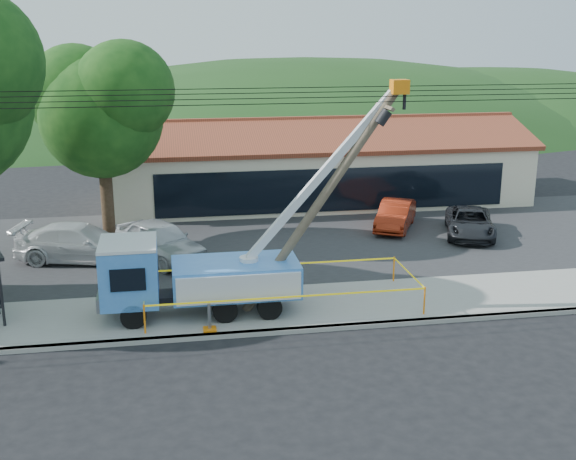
# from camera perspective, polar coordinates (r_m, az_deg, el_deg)

# --- Properties ---
(ground) EXTENTS (120.00, 120.00, 0.00)m
(ground) POSITION_cam_1_polar(r_m,az_deg,el_deg) (21.49, 3.10, -10.22)
(ground) COLOR black
(ground) RESTS_ON ground
(curb) EXTENTS (60.00, 0.25, 0.15)m
(curb) POSITION_cam_1_polar(r_m,az_deg,el_deg) (23.32, 1.95, -7.83)
(curb) COLOR gray
(curb) RESTS_ON ground
(sidewalk) EXTENTS (60.00, 4.00, 0.15)m
(sidewalk) POSITION_cam_1_polar(r_m,az_deg,el_deg) (25.04, 1.07, -6.11)
(sidewalk) COLOR gray
(sidewalk) RESTS_ON ground
(parking_lot) EXTENTS (60.00, 12.00, 0.10)m
(parking_lot) POSITION_cam_1_polar(r_m,az_deg,el_deg) (32.50, -1.59, -0.96)
(parking_lot) COLOR #28282B
(parking_lot) RESTS_ON ground
(strip_mall) EXTENTS (22.50, 8.53, 4.67)m
(strip_mall) POSITION_cam_1_polar(r_m,az_deg,el_deg) (40.40, 2.39, 5.04)
(strip_mall) COLOR beige
(strip_mall) RESTS_ON ground
(tree_lot) EXTENTS (6.30, 5.60, 8.94)m
(tree_lot) POSITION_cam_1_polar(r_m,az_deg,el_deg) (32.07, -14.59, 9.56)
(tree_lot) COLOR #332316
(tree_lot) RESTS_ON ground
(hill_west) EXTENTS (78.40, 56.00, 28.00)m
(hill_west) POSITION_cam_1_polar(r_m,az_deg,el_deg) (75.15, -18.01, 7.85)
(hill_west) COLOR #1B3C15
(hill_west) RESTS_ON ground
(hill_center) EXTENTS (89.60, 64.00, 32.00)m
(hill_center) POSITION_cam_1_polar(r_m,az_deg,el_deg) (75.79, 1.24, 8.67)
(hill_center) COLOR #1B3C15
(hill_center) RESTS_ON ground
(hill_east) EXTENTS (72.80, 52.00, 26.00)m
(hill_east) POSITION_cam_1_polar(r_m,az_deg,el_deg) (81.98, 15.26, 8.66)
(hill_east) COLOR #1B3C15
(hill_east) RESTS_ON ground
(utility_truck) EXTENTS (10.16, 3.51, 7.64)m
(utility_truck) POSITION_cam_1_polar(r_m,az_deg,el_deg) (24.11, -7.32, -3.40)
(utility_truck) COLOR black
(utility_truck) RESTS_ON ground
(leaning_pole) EXTENTS (5.34, 1.72, 7.57)m
(leaning_pole) POSITION_cam_1_polar(r_m,az_deg,el_deg) (23.87, 3.22, 3.25)
(leaning_pole) COLOR brown
(leaning_pole) RESTS_ON ground
(caution_tape) EXTENTS (9.21, 3.34, 0.97)m
(caution_tape) POSITION_cam_1_polar(r_m,az_deg,el_deg) (24.79, -0.57, -4.40)
(caution_tape) COLOR orange
(caution_tape) RESTS_ON ground
(car_silver) EXTENTS (4.23, 5.09, 1.64)m
(car_silver) POSITION_cam_1_polar(r_m,az_deg,el_deg) (30.37, -9.97, -2.51)
(car_silver) COLOR #B4B7BC
(car_silver) RESTS_ON ground
(car_red) EXTENTS (3.10, 4.24, 1.33)m
(car_red) POSITION_cam_1_polar(r_m,az_deg,el_deg) (34.89, 8.43, -0.04)
(car_red) COLOR maroon
(car_red) RESTS_ON ground
(car_white) EXTENTS (5.61, 3.25, 1.53)m
(car_white) POSITION_cam_1_polar(r_m,az_deg,el_deg) (31.01, -15.97, -2.51)
(car_white) COLOR silver
(car_white) RESTS_ON ground
(car_dark) EXTENTS (3.45, 4.93, 1.25)m
(car_dark) POSITION_cam_1_polar(r_m,az_deg,el_deg) (34.37, 14.10, -0.59)
(car_dark) COLOR black
(car_dark) RESTS_ON ground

